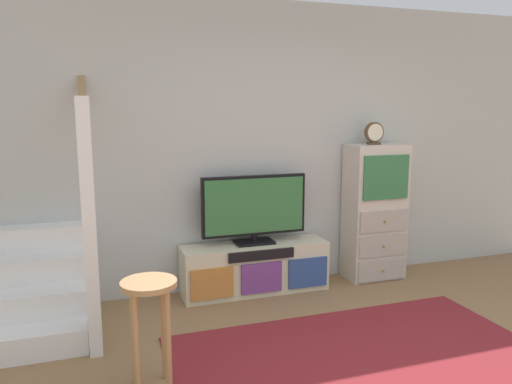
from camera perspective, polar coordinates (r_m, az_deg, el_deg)
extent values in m
cube|color=#B2B7B2|center=(4.85, 2.26, 5.27)|extent=(6.40, 0.12, 2.70)
cube|color=maroon|center=(3.61, 13.32, -19.09)|extent=(2.60, 1.80, 0.01)
cube|color=beige|center=(4.73, -0.13, -8.68)|extent=(1.38, 0.36, 0.47)
cube|color=#BC7533|center=(4.45, -5.05, -10.44)|extent=(0.39, 0.02, 0.28)
cube|color=#70387F|center=(4.57, 0.64, -9.84)|extent=(0.39, 0.02, 0.28)
cube|color=#2D4784|center=(4.73, 5.97, -9.19)|extent=(0.39, 0.02, 0.28)
cube|color=black|center=(4.50, 0.65, -7.26)|extent=(0.62, 0.02, 0.09)
cube|color=black|center=(4.68, -0.21, -5.76)|extent=(0.36, 0.22, 0.02)
cylinder|color=black|center=(4.67, -0.21, -5.26)|extent=(0.05, 0.05, 0.06)
cube|color=black|center=(4.60, -0.22, -1.53)|extent=(1.00, 0.05, 0.56)
cube|color=#2D6B38|center=(4.57, -0.10, -1.60)|extent=(0.95, 0.01, 0.51)
cube|color=beige|center=(5.16, 13.45, -2.23)|extent=(0.58, 0.34, 1.36)
cube|color=#ADA497|center=(5.16, 14.27, -8.68)|extent=(0.53, 0.02, 0.21)
sphere|color=olive|center=(5.14, 14.38, -8.74)|extent=(0.03, 0.03, 0.03)
cube|color=#ADA497|center=(5.08, 14.39, -6.00)|extent=(0.53, 0.02, 0.21)
sphere|color=olive|center=(5.07, 14.50, -6.05)|extent=(0.03, 0.03, 0.03)
cube|color=#ADA497|center=(5.02, 14.51, -3.26)|extent=(0.53, 0.02, 0.21)
sphere|color=olive|center=(5.01, 14.62, -3.30)|extent=(0.03, 0.03, 0.03)
cube|color=#337042|center=(4.95, 14.72, 1.62)|extent=(0.49, 0.02, 0.43)
cube|color=#4C3823|center=(5.02, 13.35, 5.46)|extent=(0.12, 0.08, 0.02)
cylinder|color=brown|center=(5.01, 13.40, 6.70)|extent=(0.19, 0.04, 0.19)
cylinder|color=beige|center=(4.99, 13.56, 6.68)|extent=(0.17, 0.01, 0.17)
cube|color=white|center=(3.98, -25.42, -15.52)|extent=(0.90, 0.26, 0.19)
cube|color=white|center=(4.18, -25.11, -12.85)|extent=(0.90, 0.26, 0.38)
cube|color=white|center=(4.38, -24.83, -10.42)|extent=(0.90, 0.26, 0.57)
cube|color=white|center=(4.60, -24.58, -8.22)|extent=(0.90, 0.26, 0.76)
cube|color=white|center=(4.82, -24.36, -6.21)|extent=(0.90, 0.26, 0.95)
cube|color=white|center=(3.55, -18.57, -4.27)|extent=(0.09, 0.09, 1.80)
cube|color=#9E7547|center=(4.11, -19.24, 8.81)|extent=(0.06, 1.33, 0.99)
cylinder|color=#A37A4C|center=(3.14, -13.56, -16.96)|extent=(0.04, 0.04, 0.67)
cylinder|color=#A37A4C|center=(3.16, -10.03, -16.67)|extent=(0.04, 0.04, 0.67)
cylinder|color=#A37A4C|center=(3.31, -13.87, -15.54)|extent=(0.04, 0.04, 0.67)
cylinder|color=#A37A4C|center=(3.32, -10.54, -15.27)|extent=(0.04, 0.04, 0.67)
cylinder|color=#A37A4C|center=(3.10, -12.23, -10.25)|extent=(0.34, 0.34, 0.03)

